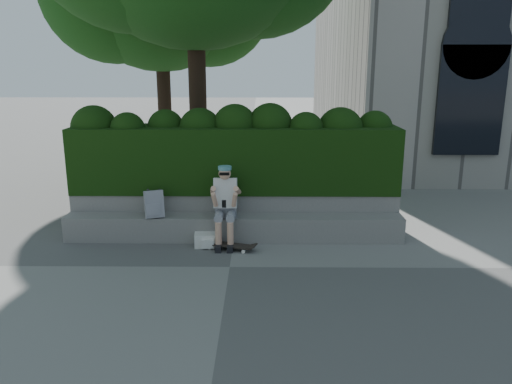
{
  "coord_description": "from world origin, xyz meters",
  "views": [
    {
      "loc": [
        0.49,
        -7.22,
        3.07
      ],
      "look_at": [
        0.4,
        1.0,
        0.95
      ],
      "focal_mm": 35.0,
      "sensor_mm": 36.0,
      "label": 1
    }
  ],
  "objects_px": {
    "skateboard": "(228,245)",
    "backpack_plaid": "(154,204)",
    "person": "(225,202)",
    "backpack_ground": "(205,240)"
  },
  "relations": [
    {
      "from": "skateboard",
      "to": "backpack_plaid",
      "type": "bearing_deg",
      "value": -179.43
    },
    {
      "from": "person",
      "to": "backpack_plaid",
      "type": "bearing_deg",
      "value": 176.28
    },
    {
      "from": "skateboard",
      "to": "backpack_ground",
      "type": "bearing_deg",
      "value": 177.76
    },
    {
      "from": "backpack_plaid",
      "to": "backpack_ground",
      "type": "height_order",
      "value": "backpack_plaid"
    },
    {
      "from": "skateboard",
      "to": "backpack_ground",
      "type": "xyz_separation_m",
      "value": [
        -0.41,
        0.14,
        0.04
      ]
    },
    {
      "from": "person",
      "to": "backpack_ground",
      "type": "distance_m",
      "value": 0.74
    },
    {
      "from": "skateboard",
      "to": "backpack_ground",
      "type": "distance_m",
      "value": 0.43
    },
    {
      "from": "skateboard",
      "to": "backpack_plaid",
      "type": "xyz_separation_m",
      "value": [
        -1.32,
        0.39,
        0.61
      ]
    },
    {
      "from": "person",
      "to": "backpack_ground",
      "type": "relative_size",
      "value": 3.79
    },
    {
      "from": "skateboard",
      "to": "backpack_plaid",
      "type": "height_order",
      "value": "backpack_plaid"
    }
  ]
}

